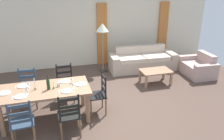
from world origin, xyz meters
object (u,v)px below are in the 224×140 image
couch (142,61)px  standing_lamp (102,30)px  wine_glass_far_left (28,83)px  dining_chair_far_left (28,88)px  coffee_table (156,72)px  dining_table (45,92)px  wine_glass_far_right (72,78)px  coffee_cup_primary (59,84)px  dining_chair_far_right (65,83)px  dining_chair_head_east (99,94)px  dining_chair_near_left (22,123)px  dining_chair_near_right (69,115)px  wine_glass_near_right (73,84)px  wine_glass_near_left (27,89)px  wine_bottle (48,84)px  armchair_upholstered (199,67)px

couch → standing_lamp: standing_lamp is taller
wine_glass_far_left → standing_lamp: bearing=46.7°
dining_chair_far_left → coffee_table: size_ratio=1.07×
dining_table → wine_glass_far_right: bearing=12.5°
coffee_cup_primary → coffee_table: (2.85, 1.03, -0.44)m
dining_chair_far_right → dining_chair_head_east: (0.70, -0.80, 0.00)m
dining_chair_near_left → coffee_cup_primary: (0.73, 0.79, 0.32)m
dining_chair_near_right → coffee_cup_primary: dining_chair_near_right is taller
dining_chair_near_right → wine_glass_near_right: bearing=74.2°
wine_glass_far_right → standing_lamp: bearing=61.5°
wine_glass_near_left → wine_bottle: bearing=12.4°
wine_glass_near_right → wine_glass_far_right: (0.01, 0.29, 0.00)m
dining_chair_near_right → dining_chair_far_right: (0.04, 1.50, 0.00)m
wine_glass_near_left → wine_glass_far_left: (0.01, 0.29, 0.00)m
dining_chair_far_left → wine_glass_far_left: bearing=-80.8°
dining_chair_near_right → dining_chair_head_east: (0.74, 0.70, 0.00)m
dining_chair_near_left → dining_chair_far_right: 1.76m
dining_chair_near_left → armchair_upholstered: size_ratio=0.80×
dining_table → dining_chair_far_right: size_ratio=1.98×
coffee_table → standing_lamp: standing_lamp is taller
couch → dining_chair_near_right: bearing=-132.8°
wine_glass_far_left → armchair_upholstered: (5.16, 1.17, -0.61)m
dining_chair_near_left → coffee_table: (3.58, 1.81, -0.12)m
dining_chair_near_left → wine_glass_far_left: size_ratio=5.96×
dining_chair_head_east → wine_glass_near_right: dining_chair_head_east is taller
wine_glass_far_left → couch: (3.54, 2.14, -0.57)m
wine_bottle → wine_glass_far_right: 0.55m
dining_chair_near_right → coffee_cup_primary: 0.85m
dining_table → standing_lamp: bearing=52.8°
couch → dining_chair_near_left: bearing=-140.3°
coffee_cup_primary → dining_chair_far_right: bearing=76.8°
dining_chair_near_left → wine_glass_far_left: bearing=83.4°
dining_chair_near_right → coffee_table: dining_chair_near_right is taller
wine_glass_far_right → dining_chair_near_left: bearing=-139.4°
coffee_cup_primary → armchair_upholstered: (4.53, 1.27, -0.55)m
dining_table → standing_lamp: (1.87, 2.47, 0.75)m
wine_bottle → wine_glass_far_right: bearing=20.2°
dining_table → wine_glass_far_left: wine_glass_far_left is taller
wine_glass_near_right → wine_bottle: bearing=168.6°
dining_table → dining_chair_head_east: dining_chair_head_east is taller
dining_chair_near_right → dining_table: bearing=120.6°
couch → wine_glass_near_left: bearing=-145.6°
coffee_cup_primary → coffee_table: bearing=19.8°
wine_glass_far_right → wine_glass_near_right: bearing=-91.2°
dining_chair_head_east → armchair_upholstered: dining_chair_head_east is taller
dining_chair_near_right → dining_chair_far_right: size_ratio=1.00×
dining_chair_far_right → wine_glass_far_left: size_ratio=5.96×
dining_chair_near_left → wine_bottle: (0.51, 0.69, 0.39)m
wine_glass_far_right → armchair_upholstered: size_ratio=0.13×
dining_table → dining_chair_near_left: (-0.42, -0.75, -0.19)m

